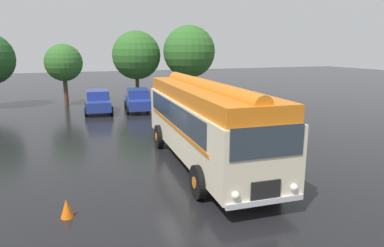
{
  "coord_description": "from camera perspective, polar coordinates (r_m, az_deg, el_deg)",
  "views": [
    {
      "loc": [
        -4.5,
        -12.01,
        4.73
      ],
      "look_at": [
        0.71,
        2.0,
        1.4
      ],
      "focal_mm": 32.0,
      "sensor_mm": 36.0,
      "label": 1
    }
  ],
  "objects": [
    {
      "name": "traffic_cone",
      "position": [
        10.59,
        -20.17,
        -13.14
      ],
      "size": [
        0.36,
        0.36,
        0.55
      ],
      "primitive_type": "cone",
      "color": "orange",
      "rests_on": "ground"
    },
    {
      "name": "vintage_bus",
      "position": [
        13.84,
        2.18,
        0.72
      ],
      "size": [
        3.25,
        10.24,
        3.49
      ],
      "color": "beige",
      "rests_on": "ground"
    },
    {
      "name": "car_mid_left",
      "position": [
        26.34,
        -8.95,
        3.92
      ],
      "size": [
        2.29,
        4.36,
        1.66
      ],
      "color": "navy",
      "rests_on": "ground"
    },
    {
      "name": "ground_plane",
      "position": [
        13.67,
        0.15,
        -7.69
      ],
      "size": [
        120.0,
        120.0,
        0.0
      ],
      "primitive_type": "plane",
      "color": "black"
    },
    {
      "name": "car_near_left",
      "position": [
        26.28,
        -15.35,
        3.61
      ],
      "size": [
        2.21,
        4.32,
        1.66
      ],
      "color": "navy",
      "rests_on": "ground"
    },
    {
      "name": "tree_left_of_centre",
      "position": [
        30.22,
        -20.57,
        9.59
      ],
      "size": [
        3.01,
        3.01,
        5.04
      ],
      "color": "#4C3823",
      "rests_on": "ground"
    },
    {
      "name": "tree_centre",
      "position": [
        32.45,
        -9.16,
        11.29
      ],
      "size": [
        4.43,
        4.43,
        6.25
      ],
      "color": "#4C3823",
      "rests_on": "ground"
    },
    {
      "name": "tree_right_of_centre",
      "position": [
        32.19,
        -0.63,
        11.76
      ],
      "size": [
        4.76,
        4.76,
        6.74
      ],
      "color": "#4C3823",
      "rests_on": "ground"
    }
  ]
}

